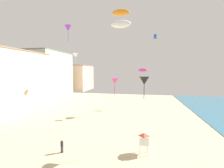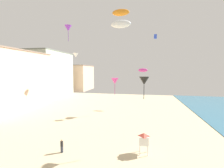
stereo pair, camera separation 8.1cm
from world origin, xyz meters
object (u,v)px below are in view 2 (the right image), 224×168
object	(u,v)px
kite_purple_delta	(68,28)
kite_white_parafoil	(121,24)
kite_white_delta	(76,55)
kite_black_delta	(144,81)
kite_orange_parafoil	(121,12)
kite_magenta_parafoil	(143,70)
kite_magenta_delta	(115,81)
kite_flyer	(62,145)
lifeguard_stand	(144,139)
kite_blue_box	(155,37)

from	to	relation	value
kite_purple_delta	kite_white_parafoil	bearing A→B (deg)	-23.70
kite_white_delta	kite_black_delta	distance (m)	26.32
kite_black_delta	kite_purple_delta	bearing A→B (deg)	158.72
kite_orange_parafoil	kite_white_delta	bearing A→B (deg)	132.52
kite_magenta_parafoil	kite_orange_parafoil	distance (m)	21.18
kite_magenta_parafoil	kite_magenta_delta	xyz separation A→B (m)	(-6.22, -7.91, -2.48)
kite_flyer	kite_orange_parafoil	bearing A→B (deg)	39.83
kite_white_delta	kite_orange_parafoil	bearing A→B (deg)	-47.48
lifeguard_stand	kite_magenta_parafoil	xyz separation A→B (m)	(-0.18, 24.30, 8.21)
kite_purple_delta	kite_black_delta	world-z (taller)	kite_purple_delta
kite_purple_delta	kite_black_delta	xyz separation A→B (m)	(12.19, -4.75, -8.10)
kite_blue_box	kite_white_delta	world-z (taller)	kite_blue_box
kite_purple_delta	kite_blue_box	distance (m)	20.87
kite_blue_box	kite_black_delta	bearing A→B (deg)	-97.72
kite_flyer	kite_purple_delta	size ratio (longest dim) A/B	0.64
kite_magenta_parafoil	kite_white_parafoil	world-z (taller)	kite_white_parafoil
kite_blue_box	kite_orange_parafoil	size ratio (longest dim) A/B	0.38
kite_purple_delta	kite_blue_box	bearing A→B (deg)	44.64
lifeguard_stand	kite_purple_delta	world-z (taller)	kite_purple_delta
lifeguard_stand	kite_white_delta	world-z (taller)	kite_white_delta
kite_white_delta	kite_white_parafoil	size ratio (longest dim) A/B	1.14
kite_flyer	kite_magenta_parafoil	distance (m)	29.09
kite_white_delta	kite_magenta_parafoil	bearing A→B (deg)	13.25
kite_black_delta	kite_white_parafoil	distance (m)	7.77
lifeguard_stand	kite_magenta_delta	world-z (taller)	kite_magenta_delta
kite_blue_box	kite_black_delta	distance (m)	21.64
kite_flyer	kite_blue_box	size ratio (longest dim) A/B	1.70
kite_blue_box	kite_magenta_delta	xyz separation A→B (m)	(-8.95, -4.13, -10.36)
kite_purple_delta	kite_blue_box	world-z (taller)	kite_blue_box
kite_flyer	kite_blue_box	xyz separation A→B (m)	(12.30, 22.14, 17.01)
lifeguard_stand	kite_white_parafoil	distance (m)	14.42
kite_magenta_delta	kite_flyer	bearing A→B (deg)	-100.54
kite_black_delta	kite_white_parafoil	bearing A→B (deg)	166.60
kite_orange_parafoil	kite_white_parafoil	distance (m)	4.20
kite_magenta_parafoil	kite_orange_parafoil	bearing A→B (deg)	-99.96
kite_purple_delta	kite_white_delta	world-z (taller)	kite_purple_delta
kite_magenta_parafoil	kite_purple_delta	bearing A→B (deg)	-123.30
kite_white_delta	kite_orange_parafoil	distance (m)	21.00
kite_blue_box	kite_orange_parafoil	xyz separation A→B (m)	(-6.10, -15.40, 0.47)
lifeguard_stand	kite_white_delta	bearing A→B (deg)	131.21
lifeguard_stand	kite_blue_box	size ratio (longest dim) A/B	2.65
kite_white_delta	kite_magenta_delta	world-z (taller)	kite_white_delta
kite_orange_parafoil	kite_white_parafoil	size ratio (longest dim) A/B	0.99
lifeguard_stand	kite_blue_box	bearing A→B (deg)	83.43
kite_magenta_parafoil	kite_white_parafoil	xyz separation A→B (m)	(-2.91, -22.45, 5.76)
kite_flyer	kite_white_delta	world-z (taller)	kite_white_delta
kite_blue_box	kite_black_delta	size ratio (longest dim) A/B	0.35
kite_white_parafoil	lifeguard_stand	bearing A→B (deg)	-31.03
kite_blue_box	kite_magenta_delta	distance (m)	14.30
kite_magenta_parafoil	kite_magenta_delta	world-z (taller)	kite_magenta_parafoil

